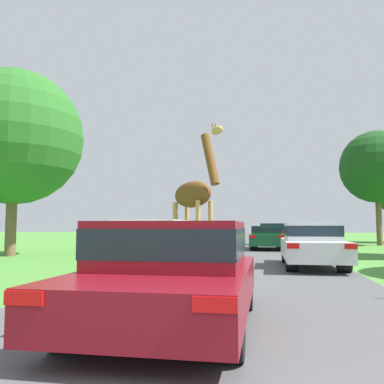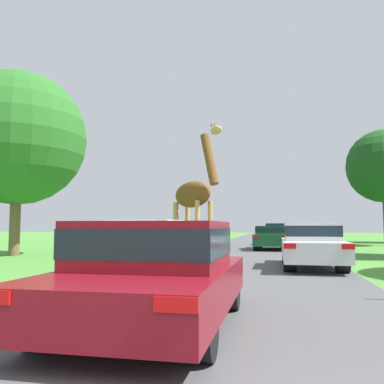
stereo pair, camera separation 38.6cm
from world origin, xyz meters
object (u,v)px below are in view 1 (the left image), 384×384
car_queue_left (272,233)px  car_queue_right (151,248)px  car_lead_maroon (172,270)px  giraffe_near_road (194,195)px  car_far_ahead (312,243)px  car_verge_right (267,237)px  tree_far_right (14,137)px  tree_left_edge (377,167)px

car_queue_left → car_queue_right: bearing=-99.7°
car_lead_maroon → car_queue_left: (1.63, 23.45, 0.07)m
giraffe_near_road → car_lead_maroon: (1.31, -9.09, -1.68)m
car_far_ahead → car_verge_right: (-1.39, 9.64, -0.05)m
giraffe_near_road → car_verge_right: (2.55, 8.74, -1.69)m
giraffe_near_road → car_verge_right: size_ratio=1.11×
car_lead_maroon → car_far_ahead: size_ratio=0.87×
giraffe_near_road → car_queue_left: (2.93, 14.36, -1.60)m
car_queue_right → car_verge_right: (2.84, 13.31, -0.06)m
car_queue_left → car_lead_maroon: bearing=-94.0°
car_queue_left → car_verge_right: bearing=-93.9°
car_queue_left → tree_far_right: tree_far_right is taller
car_far_ahead → car_verge_right: bearing=98.2°
giraffe_near_road → car_queue_right: (-0.29, -4.56, -1.63)m
giraffe_near_road → car_far_ahead: giraffe_near_road is taller
car_queue_right → car_queue_left: (3.22, 18.92, 0.03)m
car_queue_right → tree_far_right: 11.08m
tree_left_edge → car_queue_left: bearing=-178.4°
car_far_ahead → tree_far_right: tree_far_right is taller
car_lead_maroon → car_far_ahead: (2.64, 8.19, 0.03)m
car_queue_left → tree_far_right: (-11.28, -12.76, 4.41)m
car_queue_right → car_far_ahead: bearing=40.9°
giraffe_near_road → tree_far_right: size_ratio=0.59×
car_queue_right → giraffe_near_road: bearing=86.4°
car_verge_right → car_queue_left: bearing=86.1°
car_queue_right → car_verge_right: 13.60m
car_lead_maroon → car_queue_right: car_queue_right is taller
car_queue_right → tree_far_right: size_ratio=0.49×
car_queue_left → giraffe_near_road: bearing=-101.5°
car_queue_left → car_far_ahead: (1.01, -15.26, -0.04)m
giraffe_near_road → tree_left_edge: size_ratio=0.62×
giraffe_near_road → car_far_ahead: (3.94, -0.90, -1.65)m
giraffe_near_road → car_queue_left: giraffe_near_road is taller
car_verge_right → tree_far_right: 13.79m
car_lead_maroon → car_verge_right: bearing=86.0°
car_queue_right → car_far_ahead: 5.59m
tree_left_edge → tree_far_right: bearing=-144.7°
car_verge_right → car_far_ahead: bearing=-81.8°
car_lead_maroon → car_queue_right: (-1.59, 4.53, 0.04)m
car_lead_maroon → giraffe_near_road: bearing=98.2°
car_verge_right → tree_left_edge: tree_left_edge is taller
car_queue_left → tree_left_edge: (7.01, 0.19, 4.47)m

